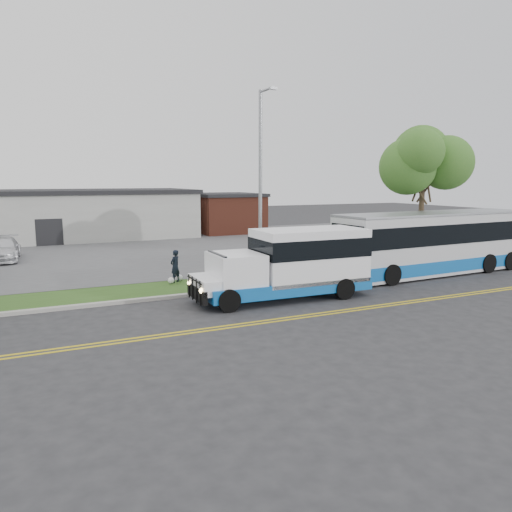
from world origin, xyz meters
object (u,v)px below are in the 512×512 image
transit_bus (434,243)px  shuttle_bus (294,261)px  streetlight_near (261,180)px  parked_car_b (2,249)px  pedestrian (175,266)px  tree_east (424,163)px

transit_bus → shuttle_bus: bearing=-173.1°
streetlight_near → parked_car_b: size_ratio=1.90×
parked_car_b → streetlight_near: bearing=-42.9°
transit_bus → pedestrian: 14.36m
tree_east → parked_car_b: (-23.21, 12.50, -5.38)m
streetlight_near → shuttle_bus: bearing=-93.5°
shuttle_bus → pedestrian: size_ratio=4.90×
streetlight_near → shuttle_bus: size_ratio=1.18×
transit_bus → pedestrian: (-13.93, 3.40, -0.82)m
tree_east → streetlight_near: 11.05m
tree_east → transit_bus: tree_east is taller
pedestrian → parked_car_b: size_ratio=0.33×
tree_east → transit_bus: 5.22m
tree_east → parked_car_b: 26.90m
pedestrian → parked_car_b: bearing=-90.0°
streetlight_near → shuttle_bus: streetlight_near is taller
tree_east → shuttle_bus: bearing=-160.1°
tree_east → shuttle_bus: tree_east is taller
streetlight_near → transit_bus: (9.75, -2.13, -3.49)m
pedestrian → parked_car_b: (-8.02, 11.50, -0.10)m
pedestrian → parked_car_b: pedestrian is taller
tree_east → shuttle_bus: size_ratio=1.03×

